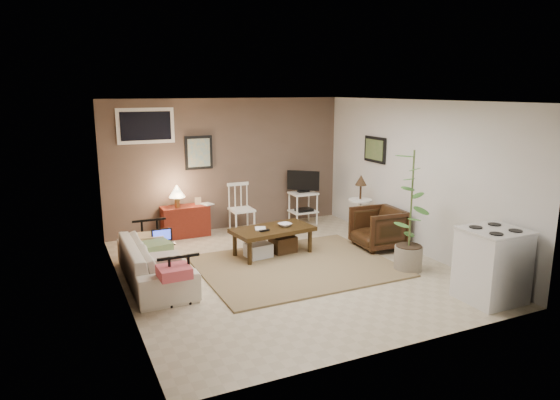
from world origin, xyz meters
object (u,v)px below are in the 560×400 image
coffee_table (272,239)px  sofa (155,255)px  potted_plant (411,207)px  tv_stand (303,196)px  stove (492,265)px  armchair (378,226)px  spindle_chair (241,210)px  red_console (185,218)px  side_table (360,198)px

coffee_table → sofa: 1.91m
sofa → potted_plant: potted_plant is taller
tv_stand → stove: bearing=-83.8°
sofa → armchair: (3.59, -0.06, -0.00)m
coffee_table → armchair: 1.77m
spindle_chair → sofa: bearing=-137.3°
coffee_table → red_console: red_console is taller
armchair → potted_plant: size_ratio=0.42×
side_table → stove: side_table is taller
armchair → spindle_chair: bearing=-133.5°
tv_stand → sofa: bearing=-150.6°
side_table → potted_plant: (-0.34, -1.77, 0.26)m
side_table → coffee_table: bearing=-169.0°
coffee_table → red_console: 1.89m
side_table → sofa: bearing=-169.6°
sofa → stove: stove is taller
red_console → coffee_table: bearing=-58.7°
red_console → armchair: (2.70, -2.00, 0.04)m
sofa → red_console: bearing=-24.9°
potted_plant → stove: potted_plant is taller
side_table → stove: size_ratio=1.19×
coffee_table → stove: stove is taller
coffee_table → potted_plant: (1.52, -1.41, 0.68)m
tv_stand → stove: size_ratio=1.13×
stove → side_table: bearing=88.1°
potted_plant → red_console: bearing=129.6°
coffee_table → tv_stand: (1.31, 1.47, 0.29)m
spindle_chair → potted_plant: bearing=-62.2°
potted_plant → stove: size_ratio=1.92×
sofa → stove: bearing=-122.9°
coffee_table → spindle_chair: (0.02, 1.43, 0.16)m
side_table → potted_plant: bearing=-100.9°
side_table → tv_stand: bearing=116.4°
coffee_table → stove: 3.20m
armchair → side_table: bearing=172.8°
potted_plant → stove: bearing=-79.3°
spindle_chair → tv_stand: 1.29m
side_table → stove: 3.04m
coffee_table → potted_plant: size_ratio=0.75×
stove → coffee_table: bearing=123.3°
tv_stand → spindle_chair: bearing=-178.1°
red_console → potted_plant: potted_plant is taller
spindle_chair → stove: size_ratio=0.98×
stove → potted_plant: bearing=100.7°
coffee_table → red_console: bearing=121.3°
coffee_table → tv_stand: bearing=48.4°
sofa → armchair: size_ratio=2.58×
red_console → stove: size_ratio=1.03×
sofa → stove: size_ratio=2.07×
coffee_table → armchair: bearing=-12.6°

